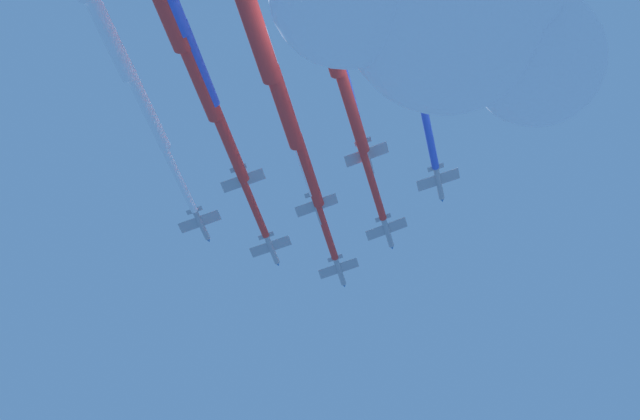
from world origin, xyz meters
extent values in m
cylinder|color=#9EA3AD|center=(11.21, 12.55, 173.34)|extent=(6.92, 7.65, 1.32)
cone|color=#1959A5|center=(14.53, 16.36, 173.34)|extent=(1.80, 1.80, 1.25)
cylinder|color=black|center=(8.08, 8.97, 173.34)|extent=(1.14, 1.10, 0.99)
ellipsoid|color=black|center=(12.43, 14.11, 173.80)|extent=(1.92, 2.02, 0.83)
cube|color=#9EA3AD|center=(10.86, 12.14, 173.30)|extent=(7.96, 7.44, 2.04)
cube|color=#1959A5|center=(8.03, 14.61, 172.49)|extent=(2.04, 2.20, 0.26)
cube|color=#1959A5|center=(13.67, 9.68, 174.24)|extent=(2.04, 2.20, 0.26)
cube|color=#9EA3AD|center=(8.72, 9.70, 173.34)|extent=(3.09, 2.89, 0.82)
cube|color=#1959A5|center=(8.56, 9.85, 174.27)|extent=(1.33, 1.42, 1.88)
cylinder|color=red|center=(2.65, 2.75, 173.34)|extent=(13.31, 14.90, 1.68)
cylinder|color=red|center=(-7.61, -9.43, 173.41)|extent=(13.95, 15.45, 2.52)
cylinder|color=red|center=(-18.38, -21.16, 173.32)|extent=(14.58, 16.01, 3.36)
cylinder|color=red|center=(-29.18, -32.88, 173.22)|extent=(15.21, 16.56, 4.20)
cylinder|color=#9EA3AD|center=(-4.16, 13.39, 173.57)|extent=(6.99, 7.57, 1.31)
cone|color=#1959A5|center=(-0.79, 17.14, 173.57)|extent=(1.80, 1.80, 1.25)
cylinder|color=black|center=(-7.34, 9.85, 173.57)|extent=(1.13, 1.10, 0.98)
ellipsoid|color=black|center=(-2.91, 14.93, 174.03)|extent=(1.93, 2.01, 0.83)
cube|color=#9EA3AD|center=(-4.52, 12.98, 173.52)|extent=(7.92, 7.51, 1.96)
cube|color=#1959A5|center=(-7.32, 15.50, 172.75)|extent=(2.06, 2.18, 0.25)
cube|color=#1959A5|center=(-1.73, 10.47, 174.43)|extent=(2.06, 2.18, 0.25)
cube|color=#9EA3AD|center=(-6.69, 10.57, 173.57)|extent=(3.07, 2.92, 0.79)
cube|color=#1959A5|center=(-6.84, 10.71, 174.50)|extent=(1.33, 1.40, 1.88)
cylinder|color=red|center=(-12.88, 3.69, 173.57)|extent=(13.53, 14.79, 1.67)
cylinder|color=red|center=(-23.35, -8.39, 173.63)|extent=(14.15, 15.34, 2.51)
cylinder|color=red|center=(-34.34, -20.01, 173.54)|extent=(14.77, 15.90, 3.34)
cylinder|color=red|center=(-45.34, -31.61, 173.45)|extent=(15.40, 16.46, 4.18)
cylinder|color=#9EA3AD|center=(13.77, -2.63, 173.07)|extent=(7.06, 7.54, 1.34)
cone|color=#1959A5|center=(17.18, 1.10, 173.07)|extent=(1.82, 1.82, 1.27)
cylinder|color=black|center=(10.56, -6.13, 173.07)|extent=(1.15, 1.12, 1.00)
ellipsoid|color=black|center=(15.02, -1.09, 173.53)|extent=(1.95, 2.01, 0.85)
cube|color=#9EA3AD|center=(13.41, -3.03, 173.03)|extent=(7.85, 7.51, 2.21)
cube|color=#1959A5|center=(10.65, -0.50, 172.14)|extent=(2.07, 2.17, 0.27)
cube|color=#1959A5|center=(16.15, -5.54, 174.05)|extent=(2.07, 2.17, 0.27)
cube|color=#9EA3AD|center=(11.22, -5.41, 173.07)|extent=(3.05, 2.92, 0.89)
cube|color=#1959A5|center=(11.04, -5.26, 173.99)|extent=(1.38, 1.43, 1.87)
cylinder|color=red|center=(4.13, -13.16, 173.07)|extent=(15.59, 16.80, 1.70)
cylinder|color=red|center=(-8.12, -26.96, 173.15)|extent=(16.21, 17.37, 2.55)
cylinder|color=red|center=(-20.87, -40.30, 173.05)|extent=(16.84, 17.95, 3.41)
cylinder|color=#9EA3AD|center=(-1.60, -1.79, 173.26)|extent=(6.92, 7.68, 1.35)
cone|color=#1959A5|center=(1.71, 2.02, 173.26)|extent=(1.82, 1.82, 1.28)
cylinder|color=black|center=(-4.72, -5.38, 173.26)|extent=(1.16, 1.12, 1.01)
ellipsoid|color=black|center=(-0.39, -0.22, 173.72)|extent=(1.93, 2.03, 0.85)
cube|color=#9EA3AD|center=(-1.95, -2.21, 173.22)|extent=(7.92, 7.38, 2.31)
cube|color=#1959A5|center=(-4.77, 0.24, 172.29)|extent=(2.04, 2.20, 0.28)
cube|color=#1959A5|center=(0.85, -4.64, 174.28)|extent=(2.04, 2.20, 0.28)
cube|color=#9EA3AD|center=(-4.08, -4.65, 173.26)|extent=(3.07, 2.88, 0.93)
cube|color=#1959A5|center=(-4.27, -4.48, 174.18)|extent=(1.38, 1.46, 1.87)
cylinder|color=white|center=(-10.93, -12.52, 173.26)|extent=(15.13, 17.03, 1.72)
cylinder|color=white|center=(-22.74, -26.54, 173.34)|extent=(15.77, 17.60, 2.57)
cylinder|color=#9EA3AD|center=(-19.53, 14.22, 174.38)|extent=(7.01, 7.58, 1.33)
cone|color=#1959A5|center=(-16.15, 17.97, 174.38)|extent=(1.81, 1.81, 1.27)
cylinder|color=black|center=(-22.71, 10.69, 174.38)|extent=(1.14, 1.11, 1.00)
ellipsoid|color=black|center=(-18.29, 15.77, 174.83)|extent=(1.94, 2.02, 0.84)
cube|color=#9EA3AD|center=(-19.88, 13.81, 174.33)|extent=(7.89, 7.48, 2.17)
cube|color=#1959A5|center=(-22.67, 16.32, 173.47)|extent=(2.06, 2.18, 0.27)
cube|color=#1959A5|center=(-17.12, 11.32, 175.33)|extent=(2.06, 2.18, 0.27)
cube|color=#9EA3AD|center=(-22.06, 11.41, 174.38)|extent=(3.06, 2.91, 0.87)
cube|color=#1959A5|center=(-22.23, 11.56, 175.30)|extent=(1.36, 1.43, 1.87)
cylinder|color=white|center=(-28.60, 4.14, 174.38)|extent=(14.34, 15.68, 1.70)
cylinder|color=white|center=(-39.76, -8.70, 174.45)|extent=(14.97, 16.24, 2.55)
cylinder|color=white|center=(-51.43, -21.07, 174.35)|extent=(15.61, 16.81, 3.39)
cylinder|color=#9EA3AD|center=(16.33, -17.80, 174.49)|extent=(6.90, 7.66, 1.32)
cone|color=#1959A5|center=(19.64, -13.99, 174.49)|extent=(1.80, 1.80, 1.25)
cylinder|color=black|center=(13.21, -21.39, 174.49)|extent=(1.14, 1.10, 0.99)
ellipsoid|color=black|center=(17.55, -16.24, 174.94)|extent=(1.92, 2.02, 0.83)
cube|color=#9EA3AD|center=(15.98, -18.22, 174.44)|extent=(7.97, 7.43, 2.02)
cube|color=#1959A5|center=(13.14, -15.75, 173.64)|extent=(2.04, 2.20, 0.25)
cube|color=#1959A5|center=(18.80, -20.67, 175.37)|extent=(2.04, 2.20, 0.25)
cube|color=#9EA3AD|center=(13.85, -20.66, 174.49)|extent=(3.09, 2.89, 0.82)
cube|color=#1959A5|center=(13.69, -20.52, 175.41)|extent=(1.33, 1.41, 1.88)
cylinder|color=blue|center=(7.66, -27.79, 174.49)|extent=(13.60, 15.29, 1.68)
cylinder|color=blue|center=(-2.85, -40.32, 174.55)|extent=(14.23, 15.85, 2.52)
cylinder|color=#9EA3AD|center=(-16.97, -0.96, 173.44)|extent=(6.94, 7.65, 1.34)
cone|color=#1959A5|center=(-13.64, 2.84, 173.44)|extent=(1.81, 1.82, 1.27)
cylinder|color=black|center=(-20.11, -4.53, 173.44)|extent=(1.15, 1.11, 1.00)
ellipsoid|color=black|center=(-15.75, 0.60, 173.89)|extent=(1.93, 2.02, 0.85)
cube|color=#9EA3AD|center=(-17.32, -1.37, 173.39)|extent=(7.92, 7.42, 2.22)
cube|color=#1959A5|center=(-20.13, 1.10, 172.50)|extent=(2.05, 2.19, 0.27)
cube|color=#1959A5|center=(-14.53, -3.82, 174.41)|extent=(2.05, 2.19, 0.27)
cube|color=#9EA3AD|center=(-19.47, -3.80, 173.44)|extent=(3.07, 2.89, 0.89)
cube|color=#1959A5|center=(-19.64, -3.64, 174.36)|extent=(1.37, 1.44, 1.87)
cylinder|color=blue|center=(-25.49, -10.66, 173.44)|extent=(13.21, 14.71, 1.70)
cylinder|color=blue|center=(-35.64, -22.66, 173.51)|extent=(13.85, 15.27, 2.56)
cylinder|color=#9EA3AD|center=(0.96, -16.97, 174.54)|extent=(6.95, 7.66, 1.35)
cone|color=#1959A5|center=(4.29, -13.17, 174.54)|extent=(1.82, 1.82, 1.28)
cylinder|color=black|center=(-2.17, -20.55, 174.54)|extent=(1.16, 1.12, 1.01)
ellipsoid|color=black|center=(2.17, -15.40, 174.99)|extent=(1.94, 2.03, 0.86)
cube|color=#9EA3AD|center=(0.61, -17.39, 174.49)|extent=(7.90, 7.39, 2.36)
cube|color=#1959A5|center=(-2.19, -14.93, 173.54)|extent=(2.04, 2.19, 0.28)
cube|color=#1959A5|center=(3.39, -19.82, 175.58)|extent=(2.04, 2.19, 0.28)
cube|color=#9EA3AD|center=(-1.53, -19.82, 174.54)|extent=(3.07, 2.88, 0.94)
cube|color=#1959A5|center=(-1.72, -19.65, 175.46)|extent=(1.39, 1.46, 1.86)
cylinder|color=blue|center=(-8.25, -27.50, 174.54)|extent=(14.83, 16.60, 1.72)
cylinder|color=blue|center=(-19.81, -41.13, 174.62)|extent=(15.48, 17.17, 2.58)
sphere|color=white|center=(-4.96, -52.33, 171.41)|extent=(33.21, 33.21, 33.21)
sphere|color=white|center=(12.24, -53.00, 169.64)|extent=(23.25, 23.25, 23.25)
sphere|color=white|center=(-4.41, -46.87, 180.31)|extent=(18.27, 18.27, 18.27)
camera|label=1|loc=(-65.94, -123.95, 35.71)|focal=56.09mm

